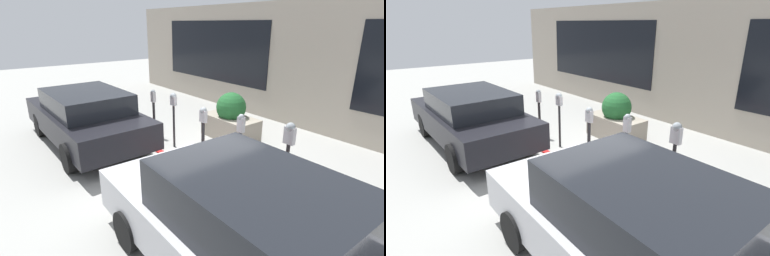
% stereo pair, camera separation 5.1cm
% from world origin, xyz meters
% --- Properties ---
extents(ground_plane, '(40.00, 40.00, 0.00)m').
position_xyz_m(ground_plane, '(0.00, 0.00, 0.00)').
color(ground_plane, '#999993').
extents(curb_strip, '(19.00, 0.16, 0.04)m').
position_xyz_m(curb_strip, '(0.00, 0.08, 0.02)').
color(curb_strip, red).
rests_on(curb_strip, ground_plane).
extents(building_facade, '(19.00, 0.17, 3.80)m').
position_xyz_m(building_facade, '(0.00, -4.47, 1.91)').
color(building_facade, '#9E9384').
rests_on(building_facade, ground_plane).
extents(parking_meter_nearest, '(0.19, 0.16, 1.58)m').
position_xyz_m(parking_meter_nearest, '(-2.29, -0.47, 1.13)').
color(parking_meter_nearest, '#232326').
rests_on(parking_meter_nearest, ground_plane).
extents(parking_meter_second, '(0.15, 0.13, 1.46)m').
position_xyz_m(parking_meter_second, '(-1.17, -0.47, 0.95)').
color(parking_meter_second, '#232326').
rests_on(parking_meter_second, ground_plane).
extents(parking_meter_middle, '(0.19, 0.16, 1.36)m').
position_xyz_m(parking_meter_middle, '(-0.03, -0.44, 0.91)').
color(parking_meter_middle, '#232326').
rests_on(parking_meter_middle, ground_plane).
extents(parking_meter_fourth, '(0.19, 0.16, 1.48)m').
position_xyz_m(parking_meter_fourth, '(1.16, -0.42, 1.09)').
color(parking_meter_fourth, '#232326').
rests_on(parking_meter_fourth, ground_plane).
extents(parking_meter_farthest, '(0.14, 0.12, 1.38)m').
position_xyz_m(parking_meter_farthest, '(2.20, -0.44, 0.87)').
color(parking_meter_farthest, '#232326').
rests_on(parking_meter_farthest, ground_plane).
extents(planter_box, '(1.61, 0.84, 1.34)m').
position_xyz_m(planter_box, '(0.72, -2.06, 0.56)').
color(planter_box, gray).
rests_on(planter_box, ground_plane).
extents(parked_car_front, '(4.48, 1.94, 1.57)m').
position_xyz_m(parked_car_front, '(-3.05, 1.38, 0.80)').
color(parked_car_front, '#B7B7BC').
rests_on(parked_car_front, ground_plane).
extents(parked_car_middle, '(4.65, 2.06, 1.49)m').
position_xyz_m(parked_car_middle, '(2.75, 1.32, 0.79)').
color(parked_car_middle, black).
rests_on(parked_car_middle, ground_plane).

